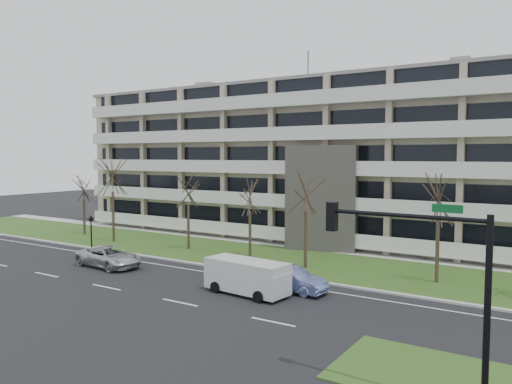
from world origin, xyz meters
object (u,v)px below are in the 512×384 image
Objects in this scene: silver_pickup at (109,257)px; traffic_signal at (427,274)px; blue_sedan at (291,279)px; white_van at (248,274)px; pedestrian_signal at (91,228)px.

silver_pickup is 0.82× the size of traffic_signal.
traffic_signal reaches higher than silver_pickup.
blue_sedan is 0.67× the size of traffic_signal.
pedestrian_signal is (-18.97, 4.20, 0.69)m from white_van.
silver_pickup is 1.01× the size of white_van.
white_van is at bearing -88.17° from silver_pickup.
blue_sedan is 2.71m from white_van.
traffic_signal reaches higher than blue_sedan.
white_van is 19.44m from pedestrian_signal.
traffic_signal is at bearing -25.99° from white_van.
traffic_signal reaches higher than white_van.
blue_sedan is at bearing 50.65° from white_van.
pedestrian_signal is (-30.95, 11.62, -2.38)m from traffic_signal.
traffic_signal is at bearing -30.28° from pedestrian_signal.
blue_sedan is 14.17m from traffic_signal.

